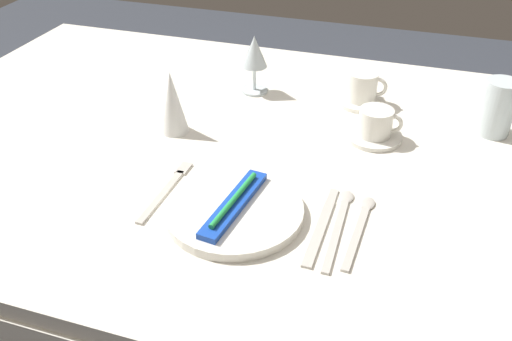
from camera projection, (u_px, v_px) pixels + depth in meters
name	position (u px, v px, depth m)	size (l,w,h in m)	color
dining_table	(272.00, 178.00, 1.23)	(1.80, 1.11, 0.74)	silver
dinner_plate	(236.00, 211.00, 0.98)	(0.25, 0.25, 0.02)	white
toothbrush_package	(236.00, 204.00, 0.97)	(0.06, 0.21, 0.02)	blue
fork_outer	(168.00, 188.00, 1.05)	(0.02, 0.21, 0.00)	beige
dinner_knife	(321.00, 227.00, 0.95)	(0.02, 0.22, 0.00)	beige
spoon_soup	(340.00, 219.00, 0.97)	(0.03, 0.23, 0.01)	beige
spoon_dessert	(361.00, 222.00, 0.96)	(0.03, 0.21, 0.01)	beige
saucer_left	(360.00, 101.00, 1.35)	(0.12, 0.12, 0.01)	white
coffee_cup_left	(363.00, 86.00, 1.33)	(0.10, 0.07, 0.07)	white
saucer_right	(373.00, 136.00, 1.21)	(0.13, 0.13, 0.01)	white
coffee_cup_right	(376.00, 122.00, 1.19)	(0.10, 0.07, 0.06)	white
wine_glass_centre	(254.00, 55.00, 1.35)	(0.07, 0.07, 0.15)	silver
drink_tumbler	(498.00, 108.00, 1.20)	(0.07, 0.07, 0.13)	silver
napkin_folded	(173.00, 102.00, 1.20)	(0.06, 0.06, 0.14)	white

